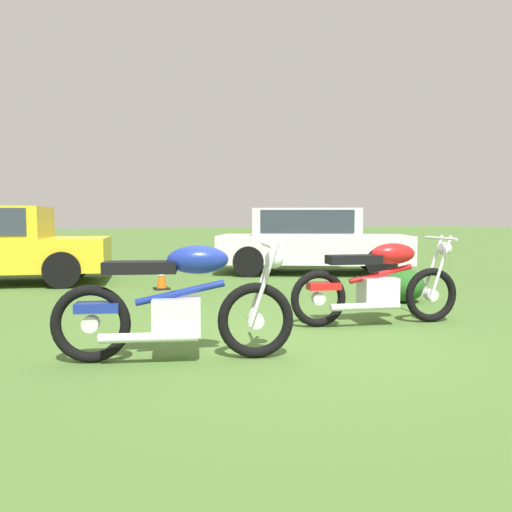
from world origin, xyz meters
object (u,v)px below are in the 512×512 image
car_white (310,237)px  traffic_cone (162,276)px  shrub_low (402,285)px  motorcycle_blue (177,303)px  motorcycle_red (379,283)px

car_white → traffic_cone: car_white is taller
car_white → shrub_low: car_white is taller
motorcycle_blue → shrub_low: 4.12m
motorcycle_blue → car_white: (4.43, 5.58, 0.31)m
motorcycle_blue → traffic_cone: (0.83, 4.33, -0.26)m
motorcycle_blue → shrub_low: (3.75, 1.67, -0.24)m
car_white → traffic_cone: (-3.60, -1.25, -0.57)m
traffic_cone → shrub_low: size_ratio=0.76×
traffic_cone → motorcycle_red: bearing=-66.6°
shrub_low → motorcycle_blue: bearing=-156.0°
traffic_cone → shrub_low: (2.92, -2.66, 0.02)m
motorcycle_red → motorcycle_blue: bearing=-155.8°
motorcycle_blue → shrub_low: size_ratio=3.03×
car_white → shrub_low: 4.01m
motorcycle_red → traffic_cone: bearing=125.5°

